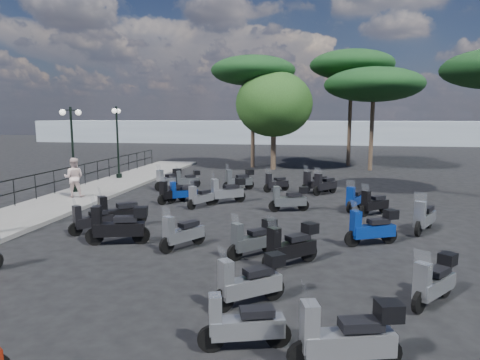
% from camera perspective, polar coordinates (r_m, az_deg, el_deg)
% --- Properties ---
extents(ground, '(120.00, 120.00, 0.00)m').
position_cam_1_polar(ground, '(15.49, -5.88, -5.55)').
color(ground, black).
rests_on(ground, ground).
extents(sidewalk, '(3.00, 30.00, 0.15)m').
position_cam_1_polar(sidewalk, '(20.75, -21.15, -2.25)').
color(sidewalk, '#63615E').
rests_on(sidewalk, ground).
extents(railing, '(0.04, 26.04, 1.10)m').
position_cam_1_polar(railing, '(21.15, -24.57, 0.00)').
color(railing, black).
rests_on(railing, sidewalk).
extents(lamp_post_1, '(0.56, 1.14, 4.02)m').
position_cam_1_polar(lamp_post_1, '(21.83, -21.44, 4.52)').
color(lamp_post_1, black).
rests_on(lamp_post_1, sidewalk).
extents(lamp_post_2, '(0.49, 1.20, 4.14)m').
position_cam_1_polar(lamp_post_2, '(25.90, -16.02, 5.48)').
color(lamp_post_2, black).
rests_on(lamp_post_2, sidewalk).
extents(pedestrian_far, '(1.01, 0.88, 1.77)m').
position_cam_1_polar(pedestrian_far, '(20.47, -21.27, 0.32)').
color(pedestrian_far, beige).
rests_on(pedestrian_far, sidewalk).
extents(scooter_1, '(1.09, 1.24, 1.24)m').
position_cam_1_polar(scooter_1, '(14.63, -19.21, -5.11)').
color(scooter_1, black).
rests_on(scooter_1, ground).
extents(scooter_2, '(1.27, 1.05, 1.20)m').
position_cam_1_polar(scooter_2, '(18.92, -7.54, -1.59)').
color(scooter_2, black).
rests_on(scooter_2, ground).
extents(scooter_3, '(1.31, 0.96, 1.18)m').
position_cam_1_polar(scooter_3, '(22.60, -7.06, 0.08)').
color(scooter_3, black).
rests_on(scooter_3, ground).
extents(scooter_4, '(1.01, 1.54, 1.35)m').
position_cam_1_polar(scooter_4, '(22.26, -9.53, 0.05)').
color(scooter_4, black).
rests_on(scooter_4, ground).
extents(scooter_6, '(1.83, 0.79, 1.49)m').
position_cam_1_polar(scooter_6, '(13.11, -15.91, -5.93)').
color(scooter_6, black).
rests_on(scooter_6, ground).
extents(scooter_7, '(1.44, 1.30, 1.45)m').
position_cam_1_polar(scooter_7, '(15.03, -15.85, -4.30)').
color(scooter_7, black).
rests_on(scooter_7, ground).
extents(scooter_8, '(0.92, 1.47, 1.29)m').
position_cam_1_polar(scooter_8, '(18.79, -9.10, -1.70)').
color(scooter_8, black).
rests_on(scooter_8, ground).
extents(scooter_9, '(1.54, 1.14, 1.40)m').
position_cam_1_polar(scooter_9, '(18.48, -1.73, -1.52)').
color(scooter_9, black).
rests_on(scooter_9, ground).
extents(scooter_10, '(1.39, 1.15, 1.31)m').
position_cam_1_polar(scooter_10, '(8.75, 1.34, -13.45)').
color(scooter_10, black).
rests_on(scooter_10, ground).
extents(scooter_11, '(1.00, 1.43, 1.31)m').
position_cam_1_polar(scooter_11, '(12.35, -7.74, -7.08)').
color(scooter_11, black).
rests_on(scooter_11, ground).
extents(scooter_12, '(1.24, 1.24, 1.27)m').
position_cam_1_polar(scooter_12, '(11.59, 1.74, -7.94)').
color(scooter_12, black).
rests_on(scooter_12, ground).
extents(scooter_13, '(1.59, 0.73, 1.30)m').
position_cam_1_polar(scooter_13, '(17.02, 6.61, -2.58)').
color(scooter_13, black).
rests_on(scooter_13, ground).
extents(scooter_14, '(0.86, 1.37, 1.21)m').
position_cam_1_polar(scooter_14, '(17.72, -5.32, -2.35)').
color(scooter_14, black).
rests_on(scooter_14, ground).
extents(scooter_15, '(1.49, 1.13, 1.37)m').
position_cam_1_polar(scooter_15, '(21.67, -0.15, -0.04)').
color(scooter_15, black).
rests_on(scooter_15, ground).
extents(scooter_16, '(1.50, 0.67, 1.23)m').
position_cam_1_polar(scooter_16, '(7.29, 0.32, -18.77)').
color(scooter_16, black).
rests_on(scooter_16, ground).
extents(scooter_17, '(1.38, 1.28, 1.37)m').
position_cam_1_polar(scooter_17, '(10.97, 6.87, -8.76)').
color(scooter_17, black).
rests_on(scooter_17, ground).
extents(scooter_18, '(1.59, 0.94, 1.36)m').
position_cam_1_polar(scooter_18, '(13.16, 17.21, -6.15)').
color(scooter_18, black).
rests_on(scooter_18, ground).
extents(scooter_19, '(0.85, 1.51, 1.29)m').
position_cam_1_polar(scooter_19, '(17.77, 15.03, -2.49)').
color(scooter_19, black).
rests_on(scooter_19, ground).
extents(scooter_20, '(1.22, 1.05, 1.21)m').
position_cam_1_polar(scooter_20, '(21.40, 4.80, -0.45)').
color(scooter_20, black).
rests_on(scooter_20, ground).
extents(scooter_21, '(1.46, 1.14, 1.39)m').
position_cam_1_polar(scooter_21, '(21.31, 10.00, -0.42)').
color(scooter_21, black).
rests_on(scooter_21, ground).
extents(scooter_22, '(1.72, 0.74, 1.40)m').
position_cam_1_polar(scooter_22, '(6.92, 14.06, -19.72)').
color(scooter_22, black).
rests_on(scooter_22, ground).
extents(scooter_23, '(1.13, 1.32, 1.26)m').
position_cam_1_polar(scooter_23, '(9.62, 24.45, -12.28)').
color(scooter_23, black).
rests_on(scooter_23, ground).
extents(scooter_24, '(1.00, 1.62, 1.41)m').
position_cam_1_polar(scooter_24, '(15.16, 23.33, -4.63)').
color(scooter_24, black).
rests_on(scooter_24, ground).
extents(scooter_25, '(1.22, 1.15, 1.26)m').
position_cam_1_polar(scooter_25, '(17.10, 17.40, -3.06)').
color(scooter_25, black).
rests_on(scooter_25, ground).
extents(scooter_26, '(1.17, 1.36, 1.35)m').
position_cam_1_polar(scooter_26, '(20.95, 11.22, -0.64)').
color(scooter_26, black).
rests_on(scooter_26, ground).
extents(broadleaf_tree, '(5.32, 5.32, 6.81)m').
position_cam_1_polar(broadleaf_tree, '(30.03, 4.53, 10.04)').
color(broadleaf_tree, '#38281E').
rests_on(broadleaf_tree, ground).
extents(pine_0, '(6.14, 6.14, 8.52)m').
position_cam_1_polar(pine_0, '(33.45, 14.69, 14.60)').
color(pine_0, '#38281E').
rests_on(pine_0, ground).
extents(pine_1, '(6.62, 6.62, 6.99)m').
position_cam_1_polar(pine_1, '(30.83, 17.40, 12.02)').
color(pine_1, '#38281E').
rests_on(pine_1, ground).
extents(pine_2, '(6.02, 6.02, 7.97)m').
position_cam_1_polar(pine_2, '(31.38, 1.75, 14.31)').
color(pine_2, '#38281E').
rests_on(pine_2, ground).
extents(distant_hills, '(70.00, 8.00, 3.00)m').
position_cam_1_polar(distant_hills, '(59.64, 5.83, 6.39)').
color(distant_hills, gray).
rests_on(distant_hills, ground).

